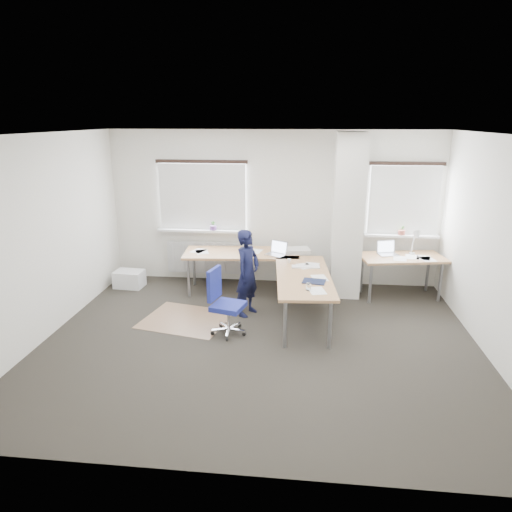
# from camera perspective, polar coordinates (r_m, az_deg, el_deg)

# --- Properties ---
(ground) EXTENTS (6.00, 6.00, 0.00)m
(ground) POSITION_cam_1_polar(r_m,az_deg,el_deg) (6.47, 0.42, -10.61)
(ground) COLOR black
(ground) RESTS_ON ground
(room_shell) EXTENTS (6.04, 5.04, 2.82)m
(room_shell) POSITION_cam_1_polar(r_m,az_deg,el_deg) (6.30, 2.53, 5.51)
(room_shell) COLOR silver
(room_shell) RESTS_ON ground
(floor_mat) EXTENTS (1.44, 1.29, 0.01)m
(floor_mat) POSITION_cam_1_polar(r_m,az_deg,el_deg) (7.20, -8.77, -7.82)
(floor_mat) COLOR #876449
(floor_mat) RESTS_ON ground
(white_crate) EXTENTS (0.54, 0.39, 0.31)m
(white_crate) POSITION_cam_1_polar(r_m,az_deg,el_deg) (8.71, -15.55, -2.77)
(white_crate) COLOR white
(white_crate) RESTS_ON ground
(desk_main) EXTENTS (2.60, 2.62, 0.96)m
(desk_main) POSITION_cam_1_polar(r_m,az_deg,el_deg) (7.45, 2.17, -1.09)
(desk_main) COLOR #A16F45
(desk_main) RESTS_ON ground
(desk_side) EXTENTS (1.50, 0.93, 1.22)m
(desk_side) POSITION_cam_1_polar(r_m,az_deg,el_deg) (8.16, 17.76, -0.34)
(desk_side) COLOR #A16F45
(desk_side) RESTS_ON ground
(task_chair) EXTENTS (0.54, 0.53, 0.97)m
(task_chair) POSITION_cam_1_polar(r_m,az_deg,el_deg) (6.60, -3.76, -7.48)
(task_chair) COLOR navy
(task_chair) RESTS_ON ground
(person) EXTENTS (0.51, 0.59, 1.37)m
(person) POSITION_cam_1_polar(r_m,az_deg,el_deg) (7.07, -1.06, -2.13)
(person) COLOR black
(person) RESTS_ON ground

